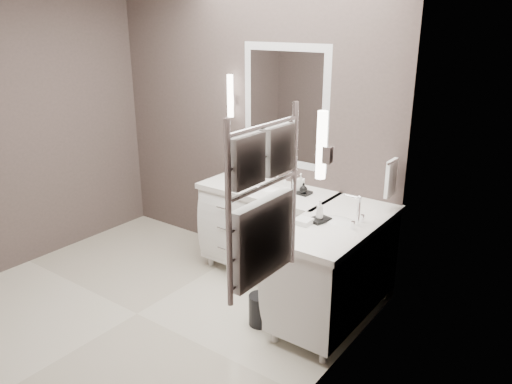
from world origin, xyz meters
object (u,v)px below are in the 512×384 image
Objects in this scene: vanity_right at (335,264)px; towel_ladder at (263,211)px; waste_bin at (260,310)px; vanity_back at (267,225)px.

vanity_right is 1.38× the size of towel_ladder.
vanity_right reaches higher than waste_bin.
vanity_back is 0.93m from vanity_right.
waste_bin is at bearing -135.70° from vanity_right.
towel_ladder is (0.23, -1.30, 0.91)m from vanity_right.
towel_ladder is at bearing -80.16° from vanity_right.
towel_ladder reaches higher than waste_bin.
towel_ladder reaches higher than vanity_back.
waste_bin is (-0.65, 0.89, -1.27)m from towel_ladder.
vanity_right is 1.60m from towel_ladder.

